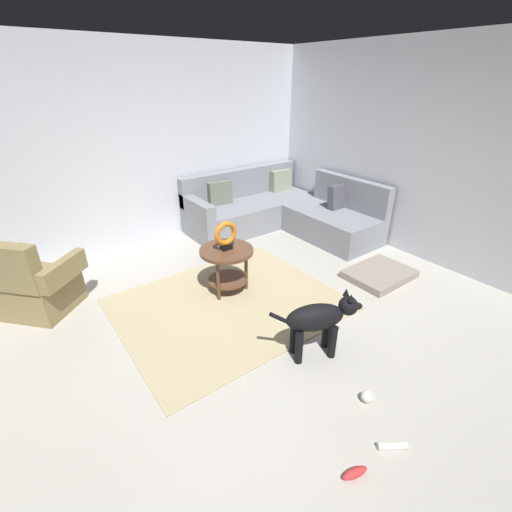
# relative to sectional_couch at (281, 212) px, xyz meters

# --- Properties ---
(ground_plane) EXTENTS (6.00, 6.00, 0.10)m
(ground_plane) POSITION_rel_sectional_couch_xyz_m (-1.99, -2.01, -0.34)
(ground_plane) COLOR #B7B2A8
(wall_back) EXTENTS (6.00, 0.12, 2.70)m
(wall_back) POSITION_rel_sectional_couch_xyz_m (-1.99, 0.93, 1.06)
(wall_back) COLOR silver
(wall_back) RESTS_ON ground_plane
(wall_right) EXTENTS (0.12, 6.00, 2.70)m
(wall_right) POSITION_rel_sectional_couch_xyz_m (0.95, -2.01, 1.06)
(wall_right) COLOR silver
(wall_right) RESTS_ON ground_plane
(area_rug) EXTENTS (2.30, 1.90, 0.01)m
(area_rug) POSITION_rel_sectional_couch_xyz_m (-1.84, -1.31, -0.29)
(area_rug) COLOR tan
(area_rug) RESTS_ON ground_plane
(sectional_couch) EXTENTS (2.20, 2.25, 0.88)m
(sectional_couch) POSITION_rel_sectional_couch_xyz_m (0.00, 0.00, 0.00)
(sectional_couch) COLOR gray
(sectional_couch) RESTS_ON ground_plane
(armchair) EXTENTS (0.98, 1.00, 0.88)m
(armchair) POSITION_rel_sectional_couch_xyz_m (-3.51, -0.24, 0.03)
(armchair) COLOR olive
(armchair) RESTS_ON ground_plane
(side_table) EXTENTS (0.60, 0.60, 0.54)m
(side_table) POSITION_rel_sectional_couch_xyz_m (-1.69, -1.07, 0.12)
(side_table) COLOR brown
(side_table) RESTS_ON ground_plane
(torus_sculpture) EXTENTS (0.28, 0.08, 0.33)m
(torus_sculpture) POSITION_rel_sectional_couch_xyz_m (-1.69, -1.07, 0.42)
(torus_sculpture) COLOR black
(torus_sculpture) RESTS_ON side_table
(dog_bed_mat) EXTENTS (0.80, 0.60, 0.09)m
(dog_bed_mat) POSITION_rel_sectional_couch_xyz_m (-0.01, -1.93, -0.25)
(dog_bed_mat) COLOR gray
(dog_bed_mat) RESTS_ON ground_plane
(dog) EXTENTS (0.80, 0.41, 0.63)m
(dog) POSITION_rel_sectional_couch_xyz_m (-1.61, -2.43, 0.09)
(dog) COLOR black
(dog) RESTS_ON ground_plane
(dog_toy_ball) EXTENTS (0.09, 0.09, 0.09)m
(dog_toy_ball) POSITION_rel_sectional_couch_xyz_m (-1.68, -3.04, -0.25)
(dog_toy_ball) COLOR silver
(dog_toy_ball) RESTS_ON ground_plane
(dog_toy_rope) EXTENTS (0.19, 0.15, 0.05)m
(dog_toy_rope) POSITION_rel_sectional_couch_xyz_m (-1.86, -3.40, -0.27)
(dog_toy_rope) COLOR silver
(dog_toy_rope) RESTS_ON ground_plane
(dog_toy_bone) EXTENTS (0.19, 0.10, 0.06)m
(dog_toy_bone) POSITION_rel_sectional_couch_xyz_m (-2.21, -3.37, -0.26)
(dog_toy_bone) COLOR red
(dog_toy_bone) RESTS_ON ground_plane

